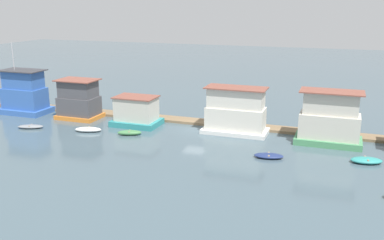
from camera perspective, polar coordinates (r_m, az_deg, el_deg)
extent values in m
plane|color=#475B66|center=(48.82, 0.39, -1.29)|extent=(200.00, 200.00, 0.00)
cube|color=#846B4C|center=(51.38, 1.44, -0.28)|extent=(59.60, 2.20, 0.30)
cube|color=#3866B7|center=(60.37, -21.24, 1.23)|extent=(6.27, 4.04, 0.70)
cube|color=#3866B7|center=(60.02, -21.40, 2.76)|extent=(5.29, 3.06, 2.62)
cube|color=#3866B7|center=(59.58, -21.62, 5.04)|extent=(4.79, 2.56, 2.24)
cube|color=#38383D|center=(59.40, -21.73, 6.16)|extent=(5.59, 3.36, 0.12)
cylinder|color=#B2B2B7|center=(59.99, -22.79, 7.87)|extent=(0.12, 0.12, 3.47)
cube|color=orange|center=(55.51, -14.71, 0.51)|extent=(5.19, 3.69, 0.50)
cube|color=#4C4C51|center=(55.19, -14.81, 1.87)|extent=(4.64, 3.13, 2.21)
cube|color=#4C4C51|center=(54.75, -14.96, 4.05)|extent=(4.25, 2.75, 2.08)
cube|color=brown|center=(54.56, -15.04, 5.18)|extent=(4.94, 3.43, 0.12)
cube|color=teal|center=(50.98, -7.37, -0.32)|extent=(5.46, 3.88, 0.66)
cube|color=beige|center=(50.56, -7.43, 1.51)|extent=(4.56, 2.98, 2.69)
cube|color=brown|center=(50.24, -7.49, 3.07)|extent=(4.86, 3.28, 0.12)
cube|color=white|center=(47.87, 5.76, -1.43)|extent=(7.19, 3.58, 0.45)
cube|color=silver|center=(47.48, 5.81, 0.24)|extent=(6.38, 2.77, 2.43)
cube|color=silver|center=(46.94, 5.88, 2.94)|extent=(6.03, 2.42, 2.14)
cube|color=brown|center=(46.72, 5.92, 4.29)|extent=(6.68, 3.07, 0.12)
cube|color=#4C9360|center=(46.10, 17.65, -2.62)|extent=(6.62, 3.52, 0.65)
cube|color=beige|center=(45.66, 17.80, -0.74)|extent=(5.89, 2.79, 2.50)
cube|color=beige|center=(45.09, 18.05, 2.15)|extent=(5.30, 2.20, 2.24)
cube|color=brown|center=(44.86, 18.17, 3.62)|extent=(6.19, 3.09, 0.12)
ellipsoid|color=gray|center=(52.71, -20.72, -0.82)|extent=(3.11, 2.04, 0.41)
cube|color=#997F60|center=(52.67, -20.74, -0.67)|extent=(0.47, 0.95, 0.08)
ellipsoid|color=white|center=(49.35, -13.68, -1.24)|extent=(3.17, 1.92, 0.53)
cube|color=#997F60|center=(49.30, -13.69, -1.03)|extent=(0.42, 0.96, 0.08)
ellipsoid|color=#47844C|center=(47.28, -8.34, -1.68)|extent=(2.82, 1.85, 0.54)
cube|color=#997F60|center=(47.23, -8.35, -1.46)|extent=(0.44, 0.86, 0.08)
ellipsoid|color=navy|center=(40.59, 10.19, -4.72)|extent=(2.90, 1.76, 0.43)
cube|color=#997F60|center=(40.54, 10.20, -4.52)|extent=(0.35, 1.11, 0.08)
ellipsoid|color=teal|center=(41.79, 22.23, -5.00)|extent=(3.03, 2.06, 0.52)
cube|color=#997F60|center=(41.73, 22.25, -4.77)|extent=(0.43, 1.26, 0.08)
cylinder|color=brown|center=(48.85, 5.68, -0.45)|extent=(0.21, 0.21, 1.49)
cylinder|color=brown|center=(58.69, -16.94, 1.67)|extent=(0.30, 0.30, 1.57)
cylinder|color=brown|center=(52.50, -6.23, 0.81)|extent=(0.32, 0.32, 1.77)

